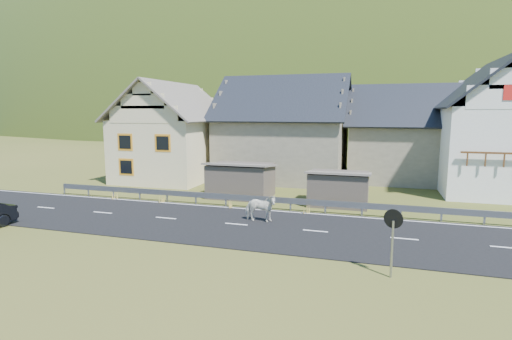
% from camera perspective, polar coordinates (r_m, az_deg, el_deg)
% --- Properties ---
extents(ground, '(160.00, 160.00, 0.00)m').
position_cam_1_polar(ground, '(20.38, -2.83, -7.84)').
color(ground, '#384615').
rests_on(ground, ground).
extents(road, '(60.00, 7.00, 0.04)m').
position_cam_1_polar(road, '(20.37, -2.83, -7.79)').
color(road, black).
rests_on(road, ground).
extents(lane_markings, '(60.00, 6.60, 0.01)m').
position_cam_1_polar(lane_markings, '(20.37, -2.83, -7.72)').
color(lane_markings, silver).
rests_on(lane_markings, road).
extents(guardrail, '(28.10, 0.09, 0.75)m').
position_cam_1_polar(guardrail, '(23.63, 0.19, -4.16)').
color(guardrail, '#93969B').
rests_on(guardrail, ground).
extents(shed_left, '(4.30, 3.30, 2.40)m').
position_cam_1_polar(shed_left, '(26.76, -2.16, -1.52)').
color(shed_left, brown).
rests_on(shed_left, ground).
extents(shed_right, '(3.80, 2.90, 2.20)m').
position_cam_1_polar(shed_right, '(24.94, 11.72, -2.65)').
color(shed_right, brown).
rests_on(shed_right, ground).
extents(house_cream, '(7.80, 9.80, 8.30)m').
position_cam_1_polar(house_cream, '(34.70, -11.80, 5.98)').
color(house_cream, beige).
rests_on(house_cream, ground).
extents(house_stone_a, '(10.80, 9.80, 8.90)m').
position_cam_1_polar(house_stone_a, '(34.29, 4.09, 6.57)').
color(house_stone_a, gray).
rests_on(house_stone_a, ground).
extents(house_stone_b, '(9.80, 8.80, 8.10)m').
position_cam_1_polar(house_stone_b, '(35.51, 20.84, 5.47)').
color(house_stone_b, gray).
rests_on(house_stone_b, ground).
extents(house_white, '(8.80, 10.80, 9.70)m').
position_cam_1_polar(house_white, '(33.46, 31.61, 6.06)').
color(house_white, white).
rests_on(house_white, ground).
extents(mountain, '(440.00, 280.00, 260.00)m').
position_cam_1_polar(mountain, '(200.07, 16.37, 0.62)').
color(mountain, '#253C13').
rests_on(mountain, ground).
extents(conifer_patch, '(76.00, 50.00, 28.00)m').
position_cam_1_polar(conifer_patch, '(142.44, -8.75, 8.36)').
color(conifer_patch, black).
rests_on(conifer_patch, ground).
extents(horse, '(0.79, 1.72, 1.45)m').
position_cam_1_polar(horse, '(20.66, 0.61, -5.41)').
color(horse, silver).
rests_on(horse, road).
extents(traffic_mirror, '(0.64, 0.31, 2.40)m').
position_cam_1_polar(traffic_mirror, '(14.51, 18.99, -7.79)').
color(traffic_mirror, '#93969B').
rests_on(traffic_mirror, ground).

